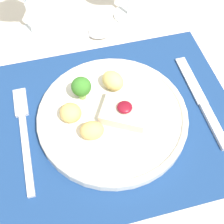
# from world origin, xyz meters

# --- Properties ---
(dining_table) EXTENTS (1.58, 1.28, 0.78)m
(dining_table) POSITION_xyz_m (0.00, 0.00, 0.70)
(dining_table) COLOR beige
(dining_table) RESTS_ON ground_plane
(placemat) EXTENTS (0.44, 0.37, 0.00)m
(placemat) POSITION_xyz_m (0.00, 0.00, 0.78)
(placemat) COLOR navy
(placemat) RESTS_ON dining_table
(dinner_plate) EXTENTS (0.27, 0.27, 0.06)m
(dinner_plate) POSITION_xyz_m (-0.01, 0.01, 0.80)
(dinner_plate) COLOR silver
(dinner_plate) RESTS_ON placemat
(fork) EXTENTS (0.02, 0.22, 0.01)m
(fork) POSITION_xyz_m (-0.17, 0.02, 0.78)
(fork) COLOR silver
(fork) RESTS_ON placemat
(knife) EXTENTS (0.02, 0.22, 0.01)m
(knife) POSITION_xyz_m (0.17, -0.01, 0.78)
(knife) COLOR silver
(knife) RESTS_ON placemat
(spoon) EXTENTS (0.20, 0.04, 0.02)m
(spoon) POSITION_xyz_m (-0.00, 0.23, 0.78)
(spoon) COLOR silver
(spoon) RESTS_ON dining_table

